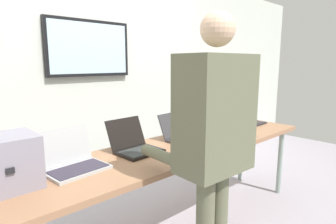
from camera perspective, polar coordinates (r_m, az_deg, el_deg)
The scene contains 10 objects.
back_wall at distance 3.14m, azimuth -12.90°, elevation 6.58°, with size 8.00×0.11×2.55m.
workbench at distance 2.35m, azimuth 1.84°, elevation -8.17°, with size 2.95×0.70×0.78m.
equipment_box at distance 1.78m, azimuth -30.63°, elevation -8.90°, with size 0.35×0.31×0.29m.
laptop_station_0 at distance 1.93m, azimuth -18.89°, elevation -9.33°, with size 0.40×0.35×0.25m.
laptop_station_1 at distance 2.20m, azimuth -6.85°, elevation -6.55°, with size 0.34×0.36×0.24m.
laptop_station_2 at distance 2.54m, azimuth 3.21°, elevation -4.35°, with size 0.41×0.36×0.23m.
laptop_station_3 at distance 2.92m, azimuth 10.91°, elevation -2.60°, with size 0.34×0.33×0.23m.
laptop_station_4 at distance 3.31m, azimuth 15.61°, elevation -1.23°, with size 0.31×0.31×0.25m.
person at distance 1.63m, azimuth 9.21°, elevation -4.54°, with size 0.45×0.60×1.73m.
coffee_mug at distance 2.73m, azimuth 16.49°, elevation -3.87°, with size 0.08×0.08×0.09m.
Camera 1 is at (-1.57, -1.59, 1.46)m, focal length 29.97 mm.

